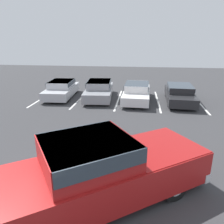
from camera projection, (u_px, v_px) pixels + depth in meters
ground_plane at (49, 208)px, 5.75m from camera, size 60.00×60.00×0.00m
stall_stripe_a at (44, 97)px, 16.52m from camera, size 0.12×5.47×0.01m
stall_stripe_b at (81, 98)px, 16.19m from camera, size 0.12×5.47×0.01m
stall_stripe_c at (118, 99)px, 15.86m from camera, size 0.12×5.47×0.01m
stall_stripe_d at (158, 101)px, 15.53m from camera, size 0.12×5.47×0.01m
stall_stripe_e at (199, 102)px, 15.21m from camera, size 0.12×5.47×0.01m
pickup_truck at (100, 171)px, 5.74m from camera, size 6.23×5.17×1.89m
parked_sedan_a at (62, 88)px, 16.38m from camera, size 1.99×4.29×1.23m
parked_sedan_b at (99, 89)px, 16.04m from camera, size 2.16×4.66×1.28m
parked_sedan_c at (137, 92)px, 15.37m from camera, size 1.92×4.54×1.24m
parked_sedan_d at (180, 93)px, 15.14m from camera, size 1.97×4.71×1.17m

